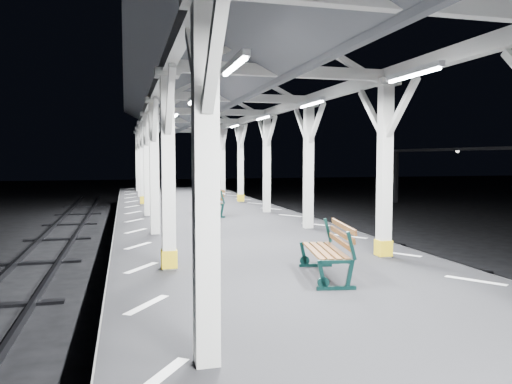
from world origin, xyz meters
name	(u,v)px	position (x,y,z in m)	size (l,w,h in m)	color
ground	(325,361)	(0.00, 0.00, 0.00)	(120.00, 120.00, 0.00)	black
platform	(325,327)	(0.00, 0.00, 0.50)	(6.00, 50.00, 1.00)	black
hazard_stripes_left	(147,305)	(-2.45, 0.00, 1.00)	(1.00, 48.00, 0.01)	silver
hazard_stripes_right	(475,281)	(2.45, 0.00, 1.00)	(1.00, 48.00, 0.01)	silver
canopy	(329,32)	(0.00, -0.02, 4.56)	(5.40, 49.00, 4.65)	silver
bench_mid	(331,249)	(0.40, 0.78, 1.45)	(0.85, 1.65, 0.85)	black
bench_far	(212,201)	(0.00, 9.51, 1.46)	(0.78, 1.66, 0.87)	black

